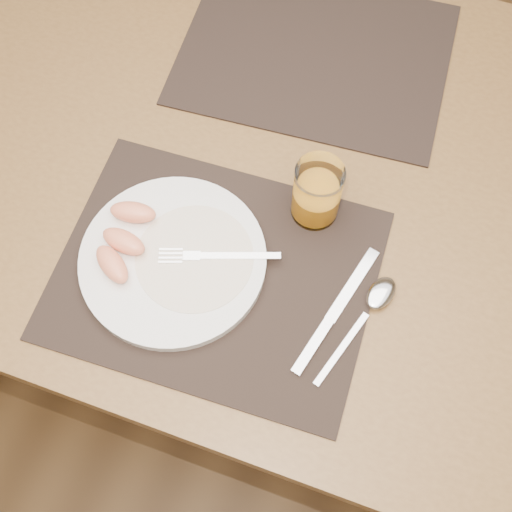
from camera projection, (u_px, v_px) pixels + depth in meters
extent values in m
plane|color=brown|center=(268.00, 316.00, 1.69)|extent=(5.00, 5.00, 0.00)
cube|color=brown|center=(276.00, 164.00, 1.03)|extent=(1.40, 0.90, 0.04)
cylinder|color=brown|center=(85.00, 58.00, 1.60)|extent=(0.06, 0.06, 0.71)
cube|color=black|center=(216.00, 274.00, 0.93)|extent=(0.46, 0.36, 0.00)
cube|color=black|center=(315.00, 54.00, 1.10)|extent=(0.47, 0.38, 0.00)
cylinder|color=white|center=(173.00, 260.00, 0.92)|extent=(0.27, 0.27, 0.02)
cylinder|color=white|center=(194.00, 258.00, 0.92)|extent=(0.17, 0.17, 0.00)
cube|color=silver|center=(241.00, 256.00, 0.92)|extent=(0.11, 0.05, 0.00)
cube|color=silver|center=(192.00, 256.00, 0.92)|extent=(0.03, 0.02, 0.00)
cube|color=silver|center=(171.00, 256.00, 0.92)|extent=(0.04, 0.03, 0.00)
cube|color=silver|center=(352.00, 285.00, 0.91)|extent=(0.05, 0.13, 0.00)
cube|color=silver|center=(312.00, 346.00, 0.87)|extent=(0.04, 0.09, 0.01)
cube|color=silver|center=(341.00, 349.00, 0.87)|extent=(0.05, 0.12, 0.00)
ellipsoid|color=silver|center=(381.00, 293.00, 0.90)|extent=(0.05, 0.06, 0.01)
cylinder|color=white|center=(317.00, 192.00, 0.92)|extent=(0.07, 0.07, 0.11)
cylinder|color=orange|center=(316.00, 201.00, 0.94)|extent=(0.06, 0.06, 0.05)
ellipsoid|color=#F89065|center=(112.00, 264.00, 0.90)|extent=(0.07, 0.07, 0.03)
ellipsoid|color=#F89065|center=(124.00, 241.00, 0.91)|extent=(0.07, 0.04, 0.03)
ellipsoid|color=#F89065|center=(133.00, 212.00, 0.93)|extent=(0.07, 0.04, 0.03)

